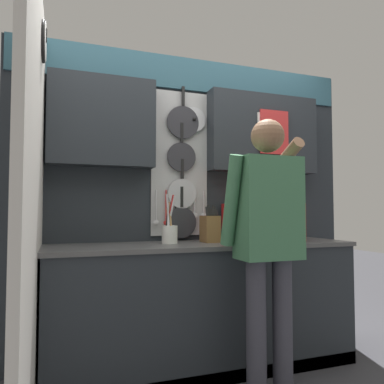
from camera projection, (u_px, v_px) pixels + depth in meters
ground_plane at (205, 369)px, 2.64m from camera, size 14.00×14.00×0.00m
base_cabinet_counter at (205, 306)px, 2.66m from camera, size 2.19×0.59×0.89m
back_wall_unit at (194, 170)px, 2.96m from camera, size 2.76×0.23×2.34m
side_wall at (33, 198)px, 1.93m from camera, size 0.07×1.60×2.34m
microwave at (263, 222)px, 2.90m from camera, size 0.53×0.38×0.29m
knife_block at (210, 228)px, 2.75m from camera, size 0.11×0.15×0.27m
utensil_crock at (170, 232)px, 2.65m from camera, size 0.11×0.11×0.35m
person at (268, 230)px, 2.28m from camera, size 0.54×0.61×1.68m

